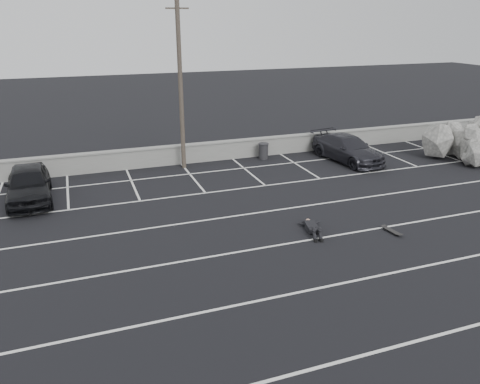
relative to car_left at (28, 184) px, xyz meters
name	(u,v)px	position (x,y,z in m)	size (l,w,h in m)	color
ground	(349,282)	(9.54, -10.76, -0.78)	(120.00, 120.00, 0.00)	black
seawall	(215,151)	(9.54, 3.24, -0.23)	(50.00, 0.45, 1.06)	gray
stall_lines	(285,226)	(9.46, -6.35, -0.77)	(36.00, 20.05, 0.01)	silver
car_left	(28,184)	(0.00, 0.00, 0.00)	(1.83, 4.55, 1.55)	black
car_right	(348,149)	(16.53, 0.58, -0.07)	(1.99, 4.88, 1.42)	#24242A
utility_pole	(181,86)	(7.53, 2.44, 3.59)	(1.15, 0.23, 8.61)	#4C4238
trash_bin	(263,151)	(12.22, 2.54, -0.31)	(0.67, 0.67, 0.91)	#272629
riprap_pile	(475,147)	(23.67, -1.47, -0.09)	(6.72, 4.97, 1.77)	#9A9790
person	(311,224)	(10.26, -6.93, -0.55)	(1.36, 2.36, 0.44)	black
skateboard	(392,231)	(12.97, -8.26, -0.70)	(0.30, 0.82, 0.10)	black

